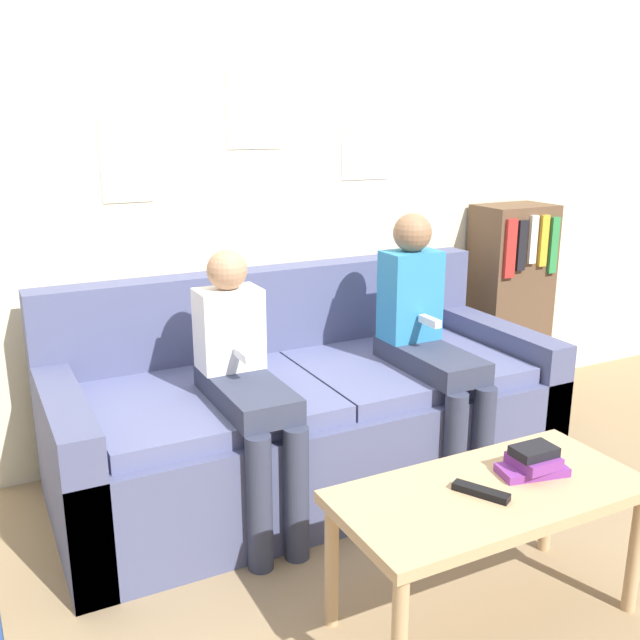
{
  "coord_description": "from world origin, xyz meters",
  "views": [
    {
      "loc": [
        -1.22,
        -1.98,
        1.52
      ],
      "look_at": [
        0.0,
        0.43,
        0.76
      ],
      "focal_mm": 40.0,
      "sensor_mm": 36.0,
      "label": 1
    }
  ],
  "objects_px": {
    "tv_remote": "(481,492)",
    "person_left": "(245,381)",
    "couch": "(305,416)",
    "bookshelf": "(509,303)",
    "person_right": "(428,338)",
    "coffee_table": "(490,505)"
  },
  "relations": [
    {
      "from": "coffee_table",
      "to": "bookshelf",
      "type": "distance_m",
      "value": 1.93
    },
    {
      "from": "person_right",
      "to": "bookshelf",
      "type": "bearing_deg",
      "value": 30.84
    },
    {
      "from": "coffee_table",
      "to": "tv_remote",
      "type": "height_order",
      "value": "tv_remote"
    },
    {
      "from": "tv_remote",
      "to": "bookshelf",
      "type": "height_order",
      "value": "bookshelf"
    },
    {
      "from": "tv_remote",
      "to": "person_left",
      "type": "bearing_deg",
      "value": 86.21
    },
    {
      "from": "couch",
      "to": "coffee_table",
      "type": "bearing_deg",
      "value": -84.34
    },
    {
      "from": "couch",
      "to": "tv_remote",
      "type": "height_order",
      "value": "couch"
    },
    {
      "from": "person_left",
      "to": "bookshelf",
      "type": "relative_size",
      "value": 0.97
    },
    {
      "from": "person_left",
      "to": "person_right",
      "type": "distance_m",
      "value": 0.83
    },
    {
      "from": "tv_remote",
      "to": "couch",
      "type": "bearing_deg",
      "value": 63.66
    },
    {
      "from": "couch",
      "to": "tv_remote",
      "type": "relative_size",
      "value": 12.45
    },
    {
      "from": "couch",
      "to": "bookshelf",
      "type": "bearing_deg",
      "value": 13.97
    },
    {
      "from": "coffee_table",
      "to": "person_right",
      "type": "bearing_deg",
      "value": 66.8
    },
    {
      "from": "couch",
      "to": "person_left",
      "type": "relative_size",
      "value": 1.98
    },
    {
      "from": "tv_remote",
      "to": "bookshelf",
      "type": "relative_size",
      "value": 0.16
    },
    {
      "from": "person_right",
      "to": "tv_remote",
      "type": "height_order",
      "value": "person_right"
    },
    {
      "from": "coffee_table",
      "to": "person_left",
      "type": "bearing_deg",
      "value": 118.69
    },
    {
      "from": "coffee_table",
      "to": "tv_remote",
      "type": "xyz_separation_m",
      "value": [
        -0.05,
        -0.02,
        0.07
      ]
    },
    {
      "from": "bookshelf",
      "to": "couch",
      "type": "bearing_deg",
      "value": -166.03
    },
    {
      "from": "bookshelf",
      "to": "tv_remote",
      "type": "bearing_deg",
      "value": -133.48
    },
    {
      "from": "person_right",
      "to": "bookshelf",
      "type": "height_order",
      "value": "person_right"
    },
    {
      "from": "couch",
      "to": "bookshelf",
      "type": "distance_m",
      "value": 1.47
    }
  ]
}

